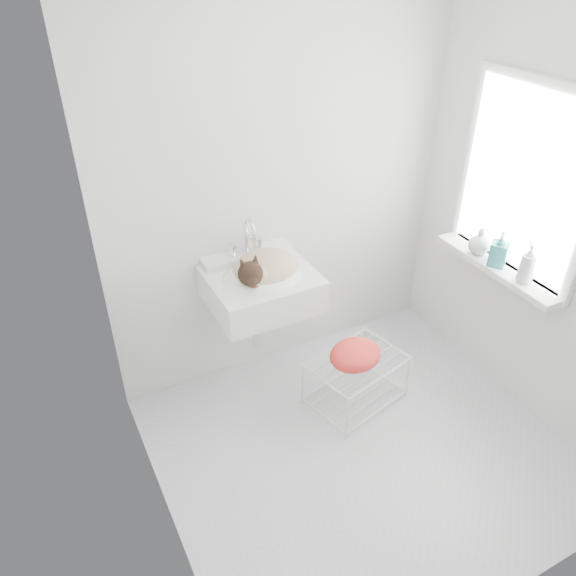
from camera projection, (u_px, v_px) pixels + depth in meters
name	position (u px, v px, depth m)	size (l,w,h in m)	color
floor	(361.00, 449.00, 3.24)	(2.20, 2.00, 0.02)	silver
back_wall	(282.00, 184.00, 3.29)	(2.20, 0.02, 2.50)	silver
right_wall	(554.00, 213.00, 2.97)	(0.02, 2.00, 2.50)	silver
left_wall	(140.00, 330.00, 2.13)	(0.02, 2.00, 2.50)	silver
window_glass	(527.00, 182.00, 3.06)	(0.01, 0.80, 1.00)	white
window_frame	(525.00, 183.00, 3.05)	(0.04, 0.90, 1.10)	white
windowsill	(497.00, 267.00, 3.32)	(0.16, 0.88, 0.04)	white
sink	(261.00, 274.00, 3.22)	(0.61, 0.53, 0.24)	white
faucet	(247.00, 239.00, 3.28)	(0.22, 0.15, 0.22)	silver
cat	(264.00, 269.00, 3.19)	(0.46, 0.40, 0.26)	tan
wire_rack	(356.00, 382.00, 3.49)	(0.54, 0.38, 0.33)	silver
towel	(355.00, 360.00, 3.35)	(0.33, 0.23, 0.14)	red
bottle_a	(523.00, 282.00, 3.15)	(0.08, 0.08, 0.20)	silver
bottle_b	(496.00, 265.00, 3.30)	(0.09, 0.10, 0.21)	teal
bottle_c	(477.00, 253.00, 3.42)	(0.13, 0.13, 0.17)	beige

